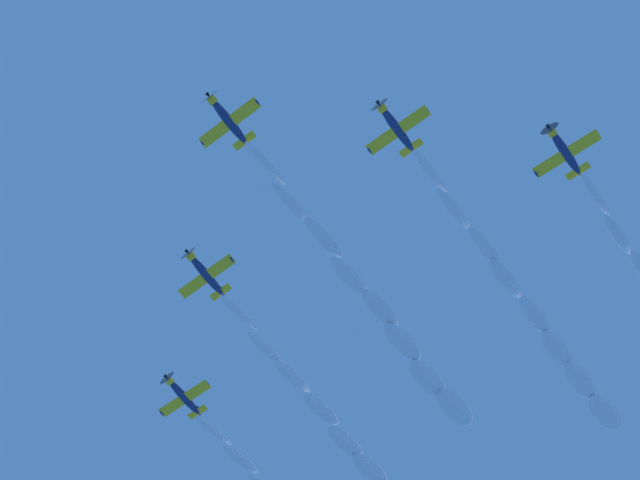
# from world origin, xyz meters

# --- Properties ---
(airplane_lead) EXTENTS (7.26, 8.04, 2.39)m
(airplane_lead) POSITION_xyz_m (-3.83, 0.10, 90.12)
(airplane_lead) COLOR navy
(airplane_left_wingman) EXTENTS (7.25, 8.04, 2.39)m
(airplane_left_wingman) POSITION_xyz_m (2.05, -17.97, 90.90)
(airplane_left_wingman) COLOR navy
(airplane_right_wingman) EXTENTS (7.28, 8.03, 2.69)m
(airplane_right_wingman) POSITION_xyz_m (13.65, 8.27, 88.61)
(airplane_right_wingman) COLOR navy
(airplane_outer_left) EXTENTS (7.26, 8.03, 2.31)m
(airplane_outer_left) POSITION_xyz_m (9.07, -35.87, 89.56)
(airplane_outer_left) COLOR navy
(airplane_outer_right) EXTENTS (7.26, 8.04, 2.50)m
(airplane_outer_right) POSITION_xyz_m (30.24, 16.70, 88.21)
(airplane_outer_right) COLOR navy
(smoke_trail_lead) EXTENTS (43.10, 19.39, 8.27)m
(smoke_trail_lead) POSITION_xyz_m (26.88, -12.78, 85.68)
(smoke_trail_lead) COLOR white
(smoke_trail_left_wingman) EXTENTS (43.48, 19.76, 7.91)m
(smoke_trail_left_wingman) POSITION_xyz_m (32.90, -31.04, 86.46)
(smoke_trail_left_wingman) COLOR white
(smoke_trail_right_wingman) EXTENTS (43.10, 19.87, 8.37)m
(smoke_trail_right_wingman) POSITION_xyz_m (44.26, -4.75, 84.00)
(smoke_trail_right_wingman) COLOR white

